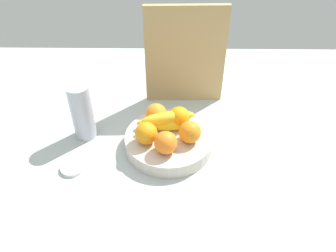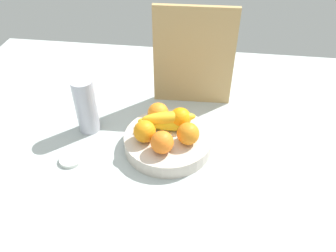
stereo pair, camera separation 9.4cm
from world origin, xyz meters
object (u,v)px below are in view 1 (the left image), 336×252
at_px(orange_center, 178,117).
at_px(cutting_board, 184,56).
at_px(orange_back_left, 155,114).
at_px(orange_back_right, 145,133).
at_px(jar_lid, 72,168).
at_px(thermos_tumbler, 81,112).
at_px(orange_front_right, 189,132).
at_px(fruit_bowl, 168,141).
at_px(orange_front_left, 165,143).
at_px(banana_bunch, 165,121).

xyz_separation_m(orange_center, cutting_board, (0.02, 0.22, 0.10)).
distance_m(orange_back_left, cutting_board, 0.24).
relative_size(orange_back_right, cutting_board, 0.19).
bearing_deg(jar_lid, thermos_tumbler, 85.97).
relative_size(orange_center, orange_back_right, 1.00).
bearing_deg(thermos_tumbler, jar_lid, -94.03).
distance_m(orange_front_right, orange_back_left, 0.14).
xyz_separation_m(fruit_bowl, orange_front_right, (0.06, -0.02, 0.06)).
bearing_deg(orange_center, orange_back_left, 167.26).
distance_m(orange_center, orange_back_left, 0.08).
bearing_deg(jar_lid, orange_center, 25.46).
distance_m(orange_center, thermos_tumbler, 0.31).
distance_m(orange_front_right, orange_center, 0.08).
bearing_deg(orange_back_left, cutting_board, 64.61).
bearing_deg(orange_center, orange_front_right, -67.02).
bearing_deg(orange_front_left, fruit_bowl, 83.35).
xyz_separation_m(thermos_tumbler, jar_lid, (-0.01, -0.15, -0.09)).
height_order(fruit_bowl, jar_lid, fruit_bowl).
bearing_deg(cutting_board, orange_back_left, -117.41).
bearing_deg(orange_front_right, banana_bunch, 141.97).
bearing_deg(orange_back_left, orange_center, -12.74).
distance_m(orange_back_right, jar_lid, 0.24).
distance_m(fruit_bowl, orange_back_right, 0.09).
bearing_deg(orange_center, cutting_board, 84.38).
relative_size(orange_back_right, thermos_tumbler, 0.36).
relative_size(cutting_board, thermos_tumbler, 1.89).
height_order(orange_back_right, banana_bunch, orange_back_right).
distance_m(cutting_board, thermos_tumbler, 0.40).
bearing_deg(thermos_tumbler, cutting_board, 32.99).
height_order(orange_back_left, thermos_tumbler, thermos_tumbler).
height_order(orange_back_left, banana_bunch, orange_back_left).
xyz_separation_m(fruit_bowl, jar_lid, (-0.29, -0.10, -0.02)).
bearing_deg(cutting_board, banana_bunch, -107.36).
height_order(banana_bunch, jar_lid, banana_bunch).
height_order(orange_front_right, orange_center, same).
bearing_deg(orange_center, banana_bunch, -159.87).
height_order(orange_center, jar_lid, orange_center).
bearing_deg(orange_back_right, fruit_bowl, 22.34).
xyz_separation_m(orange_back_right, banana_bunch, (0.06, 0.06, -0.00)).
bearing_deg(jar_lid, fruit_bowl, 19.47).
xyz_separation_m(orange_center, thermos_tumbler, (-0.31, 0.00, 0.02)).
xyz_separation_m(orange_center, orange_back_right, (-0.10, -0.08, 0.00)).
relative_size(orange_front_left, cutting_board, 0.19).
relative_size(orange_center, jar_lid, 0.98).
bearing_deg(cutting_board, fruit_bowl, -103.41).
bearing_deg(jar_lid, orange_back_right, 18.56).
bearing_deg(orange_back_right, cutting_board, 67.64).
height_order(orange_front_left, orange_center, same).
xyz_separation_m(orange_back_right, cutting_board, (0.12, 0.30, 0.10)).
bearing_deg(banana_bunch, fruit_bowl, -74.21).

